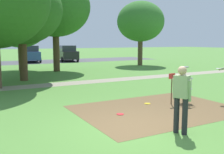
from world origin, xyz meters
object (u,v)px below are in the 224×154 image
at_px(frisbee_near_basket, 120,114).
at_px(tree_near_right, 21,9).
at_px(player_foreground_watching, 181,96).
at_px(tree_far_left, 55,7).
at_px(frisbee_mid_grass, 147,104).
at_px(parked_car_center_right, 31,54).
at_px(tree_near_left, 20,24).
at_px(parked_car_rightmost, 68,53).
at_px(tree_mid_center, 141,22).
at_px(disc_golf_basket, 183,83).

xyz_separation_m(frisbee_near_basket, tree_near_right, (-1.26, 9.12, 4.12)).
bearing_deg(player_foreground_watching, tree_far_left, 84.44).
relative_size(frisbee_mid_grass, tree_far_left, 0.03).
height_order(frisbee_mid_grass, parked_car_center_right, parked_car_center_right).
distance_m(tree_near_left, tree_far_left, 3.11).
bearing_deg(parked_car_rightmost, frisbee_mid_grass, -101.84).
xyz_separation_m(tree_far_left, parked_car_center_right, (0.17, 10.31, -3.98)).
bearing_deg(parked_car_rightmost, frisbee_near_basket, -105.33).
bearing_deg(tree_far_left, frisbee_near_basket, -98.44).
height_order(frisbee_mid_grass, parked_car_rightmost, parked_car_rightmost).
distance_m(tree_near_right, parked_car_center_right, 14.96).
xyz_separation_m(tree_mid_center, parked_car_center_right, (-8.55, 9.08, -3.26)).
height_order(disc_golf_basket, player_foreground_watching, player_foreground_watching).
relative_size(frisbee_near_basket, frisbee_mid_grass, 0.99).
relative_size(disc_golf_basket, parked_car_rightmost, 0.32).
bearing_deg(tree_mid_center, parked_car_center_right, 133.29).
height_order(disc_golf_basket, tree_far_left, tree_far_left).
relative_size(frisbee_mid_grass, tree_near_right, 0.04).
xyz_separation_m(tree_near_right, tree_far_left, (3.19, 3.91, 0.77)).
distance_m(player_foreground_watching, frisbee_near_basket, 2.46).
bearing_deg(frisbee_near_basket, tree_near_right, 97.86).
height_order(tree_mid_center, parked_car_center_right, tree_mid_center).
distance_m(player_foreground_watching, tree_far_left, 15.81).
bearing_deg(player_foreground_watching, tree_near_right, 98.57).
height_order(disc_golf_basket, tree_near_right, tree_near_right).
bearing_deg(player_foreground_watching, frisbee_near_basket, 101.48).
xyz_separation_m(tree_near_left, tree_far_left, (2.34, -1.64, 1.23)).
bearing_deg(frisbee_near_basket, parked_car_rightmost, 74.67).
distance_m(frisbee_near_basket, parked_car_center_right, 23.45).
relative_size(disc_golf_basket, tree_mid_center, 0.23).
xyz_separation_m(frisbee_mid_grass, tree_far_left, (0.31, 12.27, 4.89)).
distance_m(parked_car_center_right, parked_car_rightmost, 4.18).
bearing_deg(disc_golf_basket, tree_near_left, 102.77).
bearing_deg(tree_far_left, tree_near_right, -129.24).
height_order(frisbee_mid_grass, tree_mid_center, tree_mid_center).
bearing_deg(parked_car_center_right, tree_mid_center, -46.71).
distance_m(player_foreground_watching, tree_near_right, 11.89).
bearing_deg(frisbee_mid_grass, parked_car_rightmost, 78.16).
distance_m(disc_golf_basket, tree_mid_center, 16.41).
relative_size(tree_near_left, tree_far_left, 0.77).
height_order(tree_near_right, parked_car_rightmost, tree_near_right).
height_order(disc_golf_basket, tree_mid_center, tree_mid_center).
xyz_separation_m(parked_car_center_right, parked_car_rightmost, (4.14, -0.57, 0.00)).
bearing_deg(tree_mid_center, disc_golf_basket, -119.04).
bearing_deg(tree_near_left, tree_mid_center, -2.15).
distance_m(tree_near_left, tree_near_right, 5.64).
bearing_deg(frisbee_mid_grass, tree_mid_center, 56.20).
relative_size(disc_golf_basket, frisbee_near_basket, 6.05).
distance_m(player_foreground_watching, tree_near_left, 17.12).
relative_size(disc_golf_basket, tree_far_left, 0.19).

